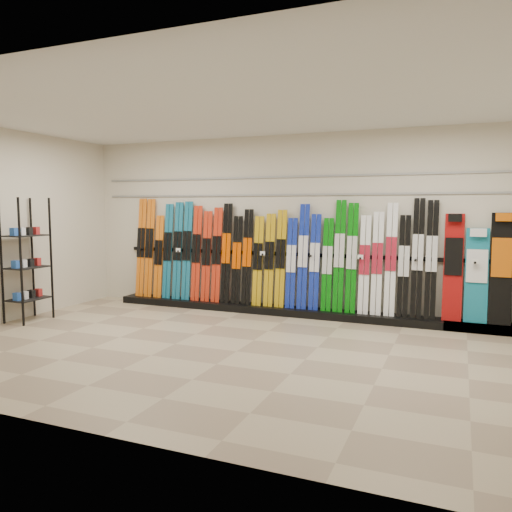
% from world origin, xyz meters
% --- Properties ---
extents(floor, '(8.00, 8.00, 0.00)m').
position_xyz_m(floor, '(0.00, 0.00, 0.00)').
color(floor, gray).
rests_on(floor, ground).
extents(back_wall, '(8.00, 0.00, 8.00)m').
position_xyz_m(back_wall, '(0.00, 2.50, 1.50)').
color(back_wall, beige).
rests_on(back_wall, floor).
extents(ceiling, '(8.00, 8.00, 0.00)m').
position_xyz_m(ceiling, '(0.00, 0.00, 3.00)').
color(ceiling, silver).
rests_on(ceiling, back_wall).
extents(ski_rack_base, '(8.00, 0.40, 0.12)m').
position_xyz_m(ski_rack_base, '(0.22, 2.28, 0.06)').
color(ski_rack_base, black).
rests_on(ski_rack_base, floor).
extents(skis, '(5.36, 0.22, 1.83)m').
position_xyz_m(skis, '(-0.46, 2.32, 0.95)').
color(skis, orange).
rests_on(skis, ski_rack_base).
extents(snowboards, '(1.56, 0.25, 1.60)m').
position_xyz_m(snowboards, '(3.08, 2.36, 0.87)').
color(snowboards, '#990C0C').
rests_on(snowboards, ski_rack_base).
extents(accessory_rack, '(0.40, 0.60, 1.94)m').
position_xyz_m(accessory_rack, '(-3.75, 0.30, 0.97)').
color(accessory_rack, black).
rests_on(accessory_rack, floor).
extents(slatwall_rail_0, '(7.60, 0.02, 0.03)m').
position_xyz_m(slatwall_rail_0, '(0.00, 2.48, 2.00)').
color(slatwall_rail_0, gray).
rests_on(slatwall_rail_0, back_wall).
extents(slatwall_rail_1, '(7.60, 0.02, 0.03)m').
position_xyz_m(slatwall_rail_1, '(0.00, 2.48, 2.30)').
color(slatwall_rail_1, gray).
rests_on(slatwall_rail_1, back_wall).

